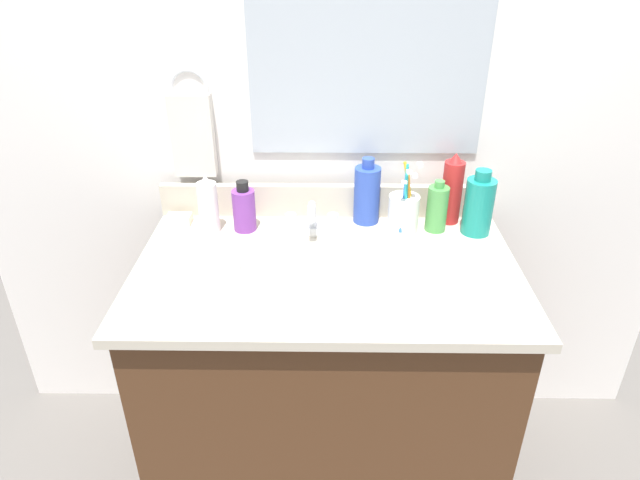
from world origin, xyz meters
TOP-DOWN VIEW (x-y plane):
  - ground_plane at (0.00, 0.00)m, footprint 6.00×6.00m
  - vanity_cabinet at (0.00, 0.00)m, footprint 0.87×0.51m
  - countertop at (0.00, 0.00)m, footprint 0.91×0.56m
  - backsplash at (0.00, 0.27)m, footprint 0.91×0.02m
  - back_wall at (0.00, 0.33)m, footprint 2.01×0.04m
  - mirror_panel at (0.10, 0.31)m, footprint 0.60×0.01m
  - towel_ring at (-0.35, 0.31)m, footprint 0.10×0.01m
  - hand_towel at (-0.35, 0.29)m, footprint 0.11×0.04m
  - sink_basin at (-0.04, -0.02)m, footprint 0.37×0.37m
  - faucet at (-0.04, 0.17)m, footprint 0.16×0.10m
  - bottle_shampoo_blue at (0.11, 0.23)m, footprint 0.07×0.07m
  - bottle_cream_purple at (-0.22, 0.18)m, footprint 0.06×0.06m
  - bottle_toner_green at (0.29, 0.19)m, footprint 0.05×0.05m
  - bottle_lotion_white at (-0.31, 0.17)m, footprint 0.05×0.05m
  - bottle_spray_red at (0.33, 0.24)m, footprint 0.05×0.05m
  - bottle_mouthwash_teal at (0.39, 0.17)m, footprint 0.08×0.08m
  - cup_white_ceramic at (0.20, 0.18)m, footprint 0.08×0.09m
  - soap_bar at (-0.40, 0.21)m, footprint 0.06×0.04m

SIDE VIEW (x-z plane):
  - ground_plane at x=0.00m, z-range 0.00..0.00m
  - vanity_cabinet at x=0.00m, z-range 0.00..0.70m
  - back_wall at x=0.00m, z-range 0.00..1.30m
  - sink_basin at x=-0.04m, z-range 0.64..0.75m
  - countertop at x=0.00m, z-range 0.70..0.73m
  - soap_bar at x=-0.40m, z-range 0.73..0.75m
  - faucet at x=-0.04m, z-range 0.71..0.80m
  - backsplash at x=0.00m, z-range 0.73..0.82m
  - cup_white_ceramic at x=0.20m, z-range 0.68..0.88m
  - bottle_cream_purple at x=-0.22m, z-range 0.72..0.85m
  - bottle_toner_green at x=0.29m, z-range 0.72..0.86m
  - bottle_lotion_white at x=-0.31m, z-range 0.72..0.88m
  - bottle_mouthwash_teal at x=0.39m, z-range 0.72..0.89m
  - bottle_shampoo_blue at x=0.11m, z-range 0.72..0.90m
  - bottle_spray_red at x=0.33m, z-range 0.72..0.92m
  - hand_towel at x=-0.35m, z-range 0.84..1.06m
  - towel_ring at x=-0.35m, z-range 1.02..1.12m
  - mirror_panel at x=0.10m, z-range 0.90..1.46m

